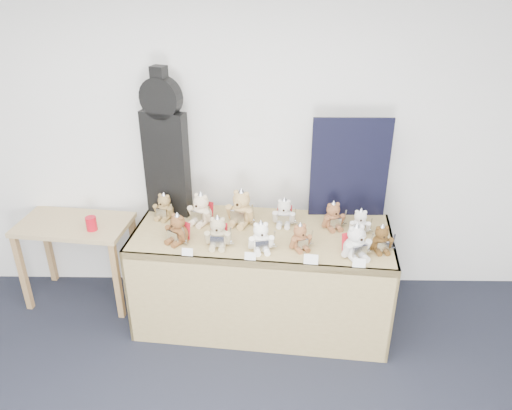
{
  "coord_description": "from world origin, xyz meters",
  "views": [
    {
      "loc": [
        0.43,
        -1.45,
        2.79
      ],
      "look_at": [
        0.38,
        1.84,
        1.13
      ],
      "focal_mm": 35.0,
      "sensor_mm": 36.0,
      "label": 1
    }
  ],
  "objects_px": {
    "teddy_front_end": "(381,240)",
    "teddy_back_end": "(360,223)",
    "side_table": "(76,236)",
    "red_cup": "(91,224)",
    "teddy_front_left": "(218,233)",
    "teddy_front_centre": "(261,238)",
    "teddy_back_right": "(333,217)",
    "teddy_back_centre_left": "(241,209)",
    "guitar_case": "(165,145)",
    "teddy_back_centre_right": "(284,213)",
    "teddy_back_left": "(201,210)",
    "teddy_front_far_right": "(356,243)",
    "teddy_front_far_left": "(178,230)",
    "display_table": "(261,257)",
    "teddy_back_far_left": "(164,207)",
    "teddy_front_right": "(300,238)"
  },
  "relations": [
    {
      "from": "teddy_front_left",
      "to": "teddy_back_far_left",
      "type": "bearing_deg",
      "value": 139.98
    },
    {
      "from": "teddy_back_centre_right",
      "to": "red_cup",
      "type": "bearing_deg",
      "value": -174.02
    },
    {
      "from": "side_table",
      "to": "teddy_back_centre_left",
      "type": "relative_size",
      "value": 3.01
    },
    {
      "from": "red_cup",
      "to": "teddy_back_end",
      "type": "distance_m",
      "value": 2.15
    },
    {
      "from": "teddy_back_centre_left",
      "to": "teddy_back_centre_right",
      "type": "distance_m",
      "value": 0.34
    },
    {
      "from": "teddy_front_centre",
      "to": "teddy_front_far_right",
      "type": "height_order",
      "value": "teddy_front_far_right"
    },
    {
      "from": "teddy_front_far_left",
      "to": "teddy_back_centre_left",
      "type": "height_order",
      "value": "teddy_back_centre_left"
    },
    {
      "from": "display_table",
      "to": "side_table",
      "type": "height_order",
      "value": "display_table"
    },
    {
      "from": "guitar_case",
      "to": "teddy_front_left",
      "type": "distance_m",
      "value": 0.85
    },
    {
      "from": "teddy_back_centre_left",
      "to": "teddy_front_left",
      "type": "bearing_deg",
      "value": -91.95
    },
    {
      "from": "teddy_front_left",
      "to": "teddy_back_end",
      "type": "height_order",
      "value": "teddy_front_left"
    },
    {
      "from": "teddy_front_centre",
      "to": "teddy_front_far_right",
      "type": "relative_size",
      "value": 0.89
    },
    {
      "from": "teddy_back_left",
      "to": "teddy_back_centre_left",
      "type": "distance_m",
      "value": 0.32
    },
    {
      "from": "side_table",
      "to": "red_cup",
      "type": "xyz_separation_m",
      "value": [
        0.2,
        -0.12,
        0.18
      ]
    },
    {
      "from": "teddy_front_end",
      "to": "teddy_back_far_left",
      "type": "bearing_deg",
      "value": 157.65
    },
    {
      "from": "teddy_back_centre_left",
      "to": "guitar_case",
      "type": "bearing_deg",
      "value": -175.07
    },
    {
      "from": "teddy_front_far_left",
      "to": "teddy_back_left",
      "type": "distance_m",
      "value": 0.34
    },
    {
      "from": "side_table",
      "to": "teddy_back_centre_right",
      "type": "bearing_deg",
      "value": 2.82
    },
    {
      "from": "teddy_front_end",
      "to": "teddy_front_far_left",
      "type": "bearing_deg",
      "value": 169.87
    },
    {
      "from": "display_table",
      "to": "teddy_front_left",
      "type": "xyz_separation_m",
      "value": [
        -0.32,
        -0.12,
        0.29
      ]
    },
    {
      "from": "side_table",
      "to": "red_cup",
      "type": "height_order",
      "value": "red_cup"
    },
    {
      "from": "red_cup",
      "to": "teddy_back_end",
      "type": "height_order",
      "value": "teddy_back_end"
    },
    {
      "from": "teddy_front_end",
      "to": "teddy_front_right",
      "type": "bearing_deg",
      "value": 171.7
    },
    {
      "from": "display_table",
      "to": "teddy_back_centre_left",
      "type": "distance_m",
      "value": 0.42
    },
    {
      "from": "teddy_front_left",
      "to": "teddy_front_far_right",
      "type": "height_order",
      "value": "teddy_front_far_right"
    },
    {
      "from": "teddy_front_far_left",
      "to": "teddy_front_end",
      "type": "distance_m",
      "value": 1.5
    },
    {
      "from": "teddy_back_right",
      "to": "side_table",
      "type": "bearing_deg",
      "value": 158.36
    },
    {
      "from": "display_table",
      "to": "side_table",
      "type": "distance_m",
      "value": 1.62
    },
    {
      "from": "teddy_front_end",
      "to": "teddy_back_right",
      "type": "bearing_deg",
      "value": 126.46
    },
    {
      "from": "teddy_front_centre",
      "to": "teddy_front_end",
      "type": "bearing_deg",
      "value": -8.34
    },
    {
      "from": "side_table",
      "to": "red_cup",
      "type": "relative_size",
      "value": 8.42
    },
    {
      "from": "teddy_front_end",
      "to": "teddy_front_left",
      "type": "bearing_deg",
      "value": 171.32
    },
    {
      "from": "teddy_front_right",
      "to": "teddy_back_centre_right",
      "type": "xyz_separation_m",
      "value": [
        -0.11,
        0.36,
        0.01
      ]
    },
    {
      "from": "teddy_front_right",
      "to": "teddy_back_centre_right",
      "type": "height_order",
      "value": "teddy_back_centre_right"
    },
    {
      "from": "teddy_front_left",
      "to": "teddy_back_left",
      "type": "height_order",
      "value": "teddy_back_left"
    },
    {
      "from": "teddy_front_left",
      "to": "teddy_front_right",
      "type": "height_order",
      "value": "teddy_front_left"
    },
    {
      "from": "red_cup",
      "to": "teddy_front_far_left",
      "type": "relative_size",
      "value": 0.45
    },
    {
      "from": "teddy_front_left",
      "to": "teddy_front_centre",
      "type": "relative_size",
      "value": 1.05
    },
    {
      "from": "red_cup",
      "to": "teddy_front_far_right",
      "type": "bearing_deg",
      "value": -13.21
    },
    {
      "from": "guitar_case",
      "to": "teddy_back_centre_left",
      "type": "xyz_separation_m",
      "value": [
        0.6,
        -0.19,
        -0.46
      ]
    },
    {
      "from": "teddy_front_far_right",
      "to": "teddy_front_centre",
      "type": "bearing_deg",
      "value": 151.06
    },
    {
      "from": "teddy_back_right",
      "to": "teddy_back_end",
      "type": "bearing_deg",
      "value": -38.82
    },
    {
      "from": "teddy_front_far_left",
      "to": "teddy_front_left",
      "type": "xyz_separation_m",
      "value": [
        0.31,
        -0.05,
        0.0
      ]
    },
    {
      "from": "side_table",
      "to": "teddy_back_right",
      "type": "height_order",
      "value": "teddy_back_right"
    },
    {
      "from": "teddy_front_far_left",
      "to": "teddy_back_left",
      "type": "relative_size",
      "value": 0.9
    },
    {
      "from": "guitar_case",
      "to": "teddy_back_right",
      "type": "xyz_separation_m",
      "value": [
        1.33,
        -0.25,
        -0.49
      ]
    },
    {
      "from": "teddy_back_left",
      "to": "teddy_back_far_left",
      "type": "distance_m",
      "value": 0.32
    },
    {
      "from": "teddy_front_end",
      "to": "teddy_back_end",
      "type": "xyz_separation_m",
      "value": [
        -0.11,
        0.26,
        -0.0
      ]
    },
    {
      "from": "teddy_back_right",
      "to": "teddy_front_right",
      "type": "bearing_deg",
      "value": -148.44
    },
    {
      "from": "teddy_back_centre_left",
      "to": "teddy_back_right",
      "type": "xyz_separation_m",
      "value": [
        0.73,
        -0.07,
        -0.03
      ]
    }
  ]
}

